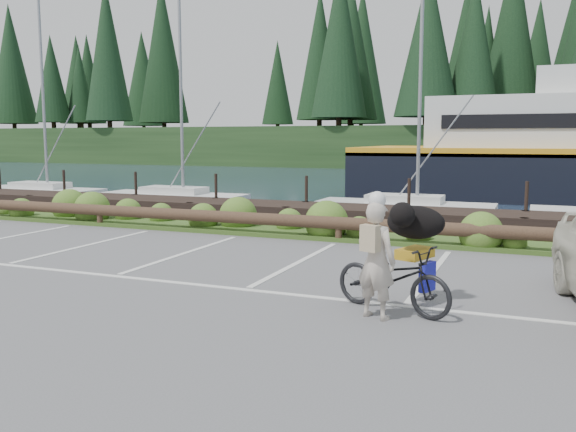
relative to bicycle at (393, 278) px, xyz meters
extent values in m
plane|color=#565658|center=(-2.48, 0.71, -0.48)|extent=(72.00, 72.00, 0.00)
plane|color=#1B2A41|center=(-2.48, 48.71, -1.68)|extent=(160.00, 160.00, 0.00)
cube|color=#3D5B21|center=(-2.48, 6.01, -0.43)|extent=(34.00, 1.60, 0.10)
imported|color=black|center=(0.00, 0.00, 0.00)|extent=(1.95, 1.23, 0.97)
imported|color=#BAAD9E|center=(-0.15, -0.40, 0.32)|extent=(0.68, 0.56, 1.60)
ellipsoid|color=black|center=(0.20, 0.56, 0.73)|extent=(0.68, 0.94, 0.49)
camera|label=1|loc=(1.81, -8.35, 1.95)|focal=38.00mm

